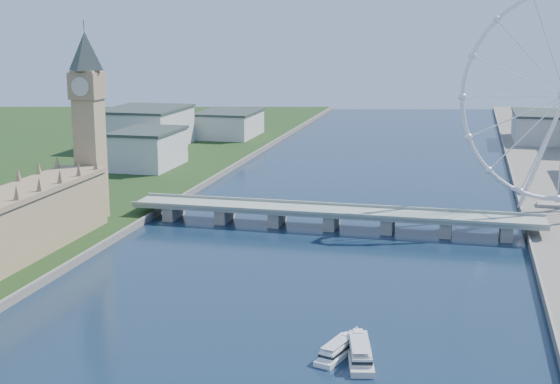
% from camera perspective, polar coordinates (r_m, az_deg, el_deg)
% --- Properties ---
extents(big_ben, '(20.02, 20.02, 110.00)m').
position_cam_1_polar(big_ben, '(427.34, -13.88, 6.44)').
color(big_ben, tan).
rests_on(big_ben, ground).
extents(westminster_bridge, '(220.00, 22.00, 9.50)m').
position_cam_1_polar(westminster_bridge, '(417.68, 3.81, -1.71)').
color(westminster_bridge, gray).
rests_on(westminster_bridge, ground).
extents(city_skyline, '(505.00, 280.00, 32.00)m').
position_cam_1_polar(city_skyline, '(666.63, 10.98, 4.21)').
color(city_skyline, beige).
rests_on(city_skyline, ground).
extents(tour_boat_near, '(14.07, 31.76, 6.81)m').
position_cam_1_polar(tour_boat_near, '(259.79, 5.85, -12.12)').
color(tour_boat_near, beige).
rests_on(tour_boat_near, ground).
extents(tour_boat_far, '(13.72, 26.31, 5.60)m').
position_cam_1_polar(tour_boat_far, '(261.90, 4.23, -11.88)').
color(tour_boat_far, white).
rests_on(tour_boat_far, ground).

